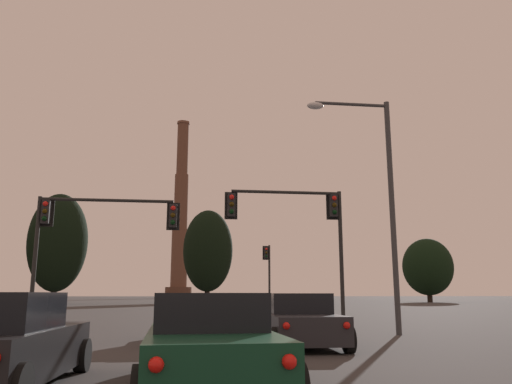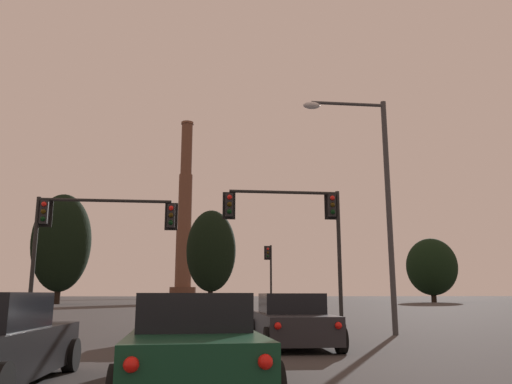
{
  "view_description": "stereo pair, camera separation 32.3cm",
  "coord_description": "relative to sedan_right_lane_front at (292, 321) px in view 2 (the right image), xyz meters",
  "views": [
    {
      "loc": [
        -0.04,
        0.23,
        1.41
      ],
      "look_at": [
        3.87,
        31.28,
        7.81
      ],
      "focal_mm": 35.0,
      "sensor_mm": 36.0,
      "label": 1
    },
    {
      "loc": [
        0.28,
        0.19,
        1.41
      ],
      "look_at": [
        3.87,
        31.28,
        7.81
      ],
      "focal_mm": 35.0,
      "sensor_mm": 36.0,
      "label": 2
    }
  ],
  "objects": [
    {
      "name": "street_lamp",
      "position": [
        3.76,
        3.14,
        4.62
      ],
      "size": [
        3.22,
        0.36,
        8.63
      ],
      "color": "#38383A",
      "rests_on": "ground_plane"
    },
    {
      "name": "sedan_right_lane_front",
      "position": [
        0.0,
        0.0,
        0.0
      ],
      "size": [
        2.07,
        4.74,
        1.43
      ],
      "rotation": [
        0.0,
        0.0,
        -0.02
      ],
      "color": "#232328",
      "rests_on": "ground_plane"
    },
    {
      "name": "treeline_center_left",
      "position": [
        37.64,
        68.92,
        5.35
      ],
      "size": [
        8.72,
        7.85,
        10.93
      ],
      "color": "black",
      "rests_on": "ground_plane"
    },
    {
      "name": "sedan_center_lane_front",
      "position": [
        -2.76,
        1.57,
        0.0
      ],
      "size": [
        2.04,
        4.73,
        1.43
      ],
      "rotation": [
        0.0,
        0.0,
        0.01
      ],
      "color": "gray",
      "rests_on": "ground_plane"
    },
    {
      "name": "traffic_light_far_right",
      "position": [
        3.68,
        30.15,
        3.07
      ],
      "size": [
        0.78,
        0.5,
        5.69
      ],
      "color": "black",
      "rests_on": "ground_plane"
    },
    {
      "name": "sedan_center_lane_second",
      "position": [
        -2.71,
        -6.17,
        0.0
      ],
      "size": [
        2.16,
        4.77,
        1.43
      ],
      "rotation": [
        0.0,
        0.0,
        0.04
      ],
      "color": "#0F3823",
      "rests_on": "ground_plane"
    },
    {
      "name": "traffic_light_overhead_left",
      "position": [
        -7.58,
        8.19,
        3.63
      ],
      "size": [
        6.24,
        0.5,
        5.58
      ],
      "color": "black",
      "rests_on": "ground_plane"
    },
    {
      "name": "treeline_center_right",
      "position": [
        -0.57,
        67.32,
        7.63
      ],
      "size": [
        8.01,
        7.21,
        14.91
      ],
      "color": "black",
      "rests_on": "ground_plane"
    },
    {
      "name": "traffic_light_overhead_right",
      "position": [
        1.93,
        7.8,
        3.97
      ],
      "size": [
        5.48,
        0.5,
        6.06
      ],
      "color": "black",
      "rests_on": "ground_plane"
    },
    {
      "name": "smokestack",
      "position": [
        -7.24,
        146.84,
        22.01
      ],
      "size": [
        8.24,
        8.24,
        57.93
      ],
      "color": "#523427",
      "rests_on": "ground_plane"
    },
    {
      "name": "treeline_far_left",
      "position": [
        -22.1,
        59.58,
        7.93
      ],
      "size": [
        8.2,
        7.38,
        15.58
      ],
      "color": "black",
      "rests_on": "ground_plane"
    }
  ]
}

